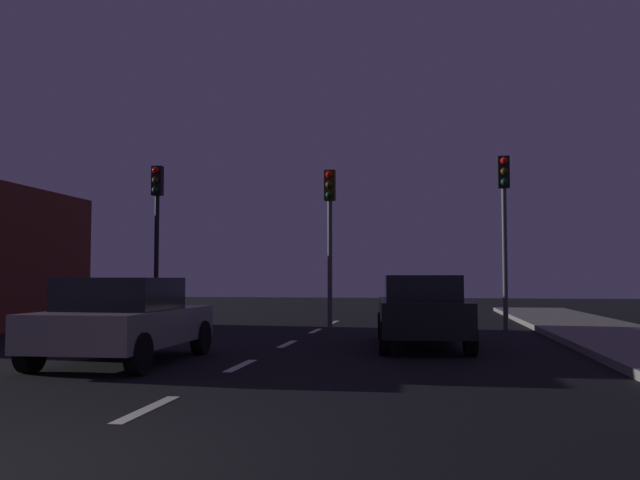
% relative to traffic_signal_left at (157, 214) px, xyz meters
% --- Properties ---
extents(ground_plane, '(80.00, 80.00, 0.00)m').
position_rel_traffic_signal_left_xyz_m(ground_plane, '(5.08, -7.99, -3.43)').
color(ground_plane, black).
extents(lane_stripe_second, '(0.16, 1.60, 0.01)m').
position_rel_traffic_signal_left_xyz_m(lane_stripe_second, '(5.08, -12.39, -3.43)').
color(lane_stripe_second, silver).
rests_on(lane_stripe_second, ground_plane).
extents(lane_stripe_third, '(0.16, 1.60, 0.01)m').
position_rel_traffic_signal_left_xyz_m(lane_stripe_third, '(5.08, -8.59, -3.43)').
color(lane_stripe_third, silver).
rests_on(lane_stripe_third, ground_plane).
extents(lane_stripe_fourth, '(0.16, 1.60, 0.01)m').
position_rel_traffic_signal_left_xyz_m(lane_stripe_fourth, '(5.08, -4.79, -3.43)').
color(lane_stripe_fourth, silver).
rests_on(lane_stripe_fourth, ground_plane).
extents(lane_stripe_fifth, '(0.16, 1.60, 0.01)m').
position_rel_traffic_signal_left_xyz_m(lane_stripe_fifth, '(5.08, -0.99, -3.43)').
color(lane_stripe_fifth, silver).
rests_on(lane_stripe_fifth, ground_plane).
extents(lane_stripe_sixth, '(0.16, 1.60, 0.01)m').
position_rel_traffic_signal_left_xyz_m(lane_stripe_sixth, '(5.08, 2.81, -3.43)').
color(lane_stripe_sixth, silver).
rests_on(lane_stripe_sixth, ground_plane).
extents(traffic_signal_left, '(0.32, 0.38, 4.89)m').
position_rel_traffic_signal_left_xyz_m(traffic_signal_left, '(0.00, 0.00, 0.00)').
color(traffic_signal_left, black).
rests_on(traffic_signal_left, ground_plane).
extents(traffic_signal_center, '(0.32, 0.38, 4.63)m').
position_rel_traffic_signal_left_xyz_m(traffic_signal_center, '(5.34, -0.00, -0.17)').
color(traffic_signal_center, '#4C4C51').
rests_on(traffic_signal_center, ground_plane).
extents(traffic_signal_right, '(0.32, 0.38, 4.90)m').
position_rel_traffic_signal_left_xyz_m(traffic_signal_right, '(10.31, 0.00, 0.01)').
color(traffic_signal_right, '#4C4C51').
rests_on(traffic_signal_right, ground_plane).
extents(car_stopped_ahead, '(2.14, 4.66, 1.51)m').
position_rel_traffic_signal_left_xyz_m(car_stopped_ahead, '(8.01, -4.90, -2.66)').
color(car_stopped_ahead, black).
rests_on(car_stopped_ahead, ground_plane).
extents(car_adjacent_lane, '(2.00, 4.00, 1.46)m').
position_rel_traffic_signal_left_xyz_m(car_adjacent_lane, '(2.99, -8.54, -2.68)').
color(car_adjacent_lane, gray).
rests_on(car_adjacent_lane, ground_plane).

